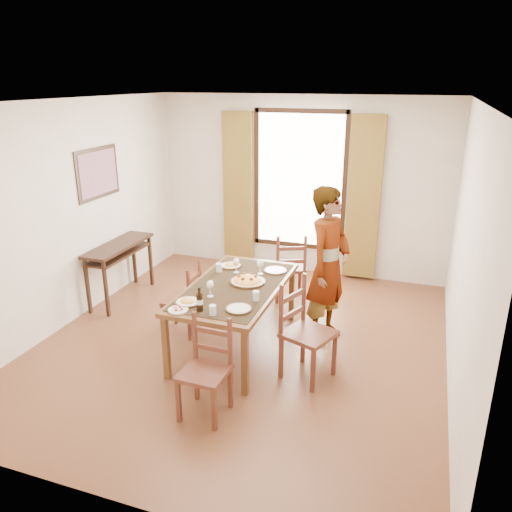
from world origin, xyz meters
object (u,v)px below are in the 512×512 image
(console_table, at_px, (119,252))
(man, at_px, (328,266))
(pasta_platter, at_px, (247,279))
(dining_table, at_px, (235,291))

(console_table, relative_size, man, 0.66)
(console_table, bearing_deg, man, -3.53)
(pasta_platter, bearing_deg, dining_table, -132.74)
(man, relative_size, pasta_platter, 4.56)
(dining_table, bearing_deg, man, 29.71)
(dining_table, xyz_separation_m, pasta_platter, (0.10, 0.11, 0.11))
(console_table, xyz_separation_m, man, (2.91, -0.18, 0.23))
(man, bearing_deg, pasta_platter, 134.52)
(dining_table, distance_m, man, 1.09)
(console_table, relative_size, dining_table, 0.66)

